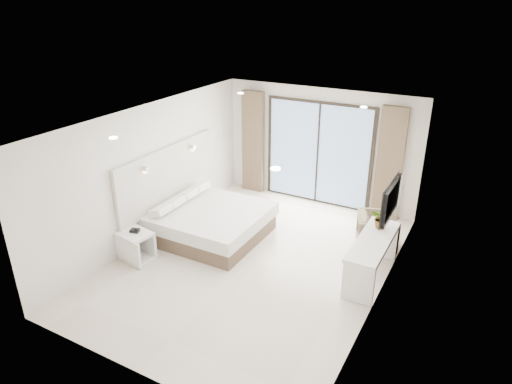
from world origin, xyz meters
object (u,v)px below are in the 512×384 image
at_px(nightstand, 136,246).
at_px(console_desk, 373,250).
at_px(bed, 210,222).
at_px(armchair, 377,230).

relative_size(nightstand, console_desk, 0.39).
xyz_separation_m(nightstand, console_desk, (4.01, 1.47, 0.30)).
height_order(bed, armchair, armchair).
distance_m(bed, console_desk, 3.31).
distance_m(bed, nightstand, 1.58).
xyz_separation_m(bed, nightstand, (-0.71, -1.41, -0.03)).
relative_size(bed, nightstand, 3.13).
bearing_deg(nightstand, armchair, 43.45).
bearing_deg(bed, nightstand, -116.81).
bearing_deg(nightstand, bed, 72.73).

